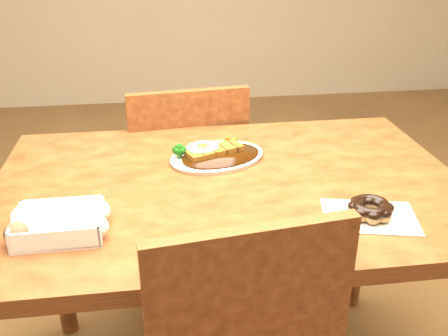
{
  "coord_description": "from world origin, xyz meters",
  "views": [
    {
      "loc": [
        -0.17,
        -1.13,
        1.34
      ],
      "look_at": [
        -0.02,
        -0.05,
        0.81
      ],
      "focal_mm": 40.0,
      "sensor_mm": 36.0,
      "label": 1
    }
  ],
  "objects": [
    {
      "name": "table",
      "position": [
        0.0,
        0.0,
        0.65
      ],
      "size": [
        1.2,
        0.8,
        0.75
      ],
      "color": "#4C210F",
      "rests_on": "ground"
    },
    {
      "name": "chair_far",
      "position": [
        -0.08,
        0.54,
        0.48
      ],
      "size": [
        0.46,
        0.46,
        0.87
      ],
      "rotation": [
        0.0,
        0.0,
        3.24
      ],
      "color": "#4C210F",
      "rests_on": "ground"
    },
    {
      "name": "katsu_curry_plate",
      "position": [
        -0.02,
        0.14,
        0.76
      ],
      "size": [
        0.31,
        0.27,
        0.05
      ],
      "rotation": [
        0.0,
        0.0,
        0.33
      ],
      "color": "white",
      "rests_on": "table"
    },
    {
      "name": "donut_box",
      "position": [
        -0.39,
        -0.19,
        0.78
      ],
      "size": [
        0.21,
        0.14,
        0.05
      ],
      "rotation": [
        0.0,
        0.0,
        0.01
      ],
      "color": "white",
      "rests_on": "table"
    },
    {
      "name": "pon_de_ring",
      "position": [
        0.29,
        -0.22,
        0.77
      ],
      "size": [
        0.23,
        0.19,
        0.04
      ],
      "rotation": [
        0.0,
        0.0,
        -0.23
      ],
      "color": "silver",
      "rests_on": "table"
    }
  ]
}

